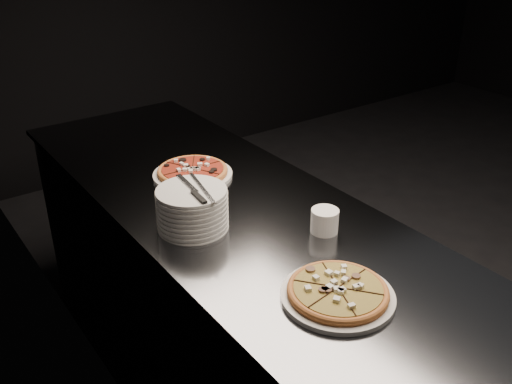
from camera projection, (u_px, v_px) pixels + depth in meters
wall_left at (129, 93)px, 1.47m from camera, size 0.02×5.00×2.80m
counter at (249, 323)px, 2.09m from camera, size 0.74×2.44×0.92m
pizza_mushroom at (338, 292)px, 1.48m from camera, size 0.30×0.30×0.03m
pizza_tomato at (193, 172)px, 2.13m from camera, size 0.30×0.30×0.03m
plate_stack at (192, 209)px, 1.78m from camera, size 0.22×0.22×0.13m
cutlery at (196, 190)px, 1.74m from camera, size 0.10×0.23×0.01m
ramekin at (325, 220)px, 1.77m from camera, size 0.09×0.09×0.08m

